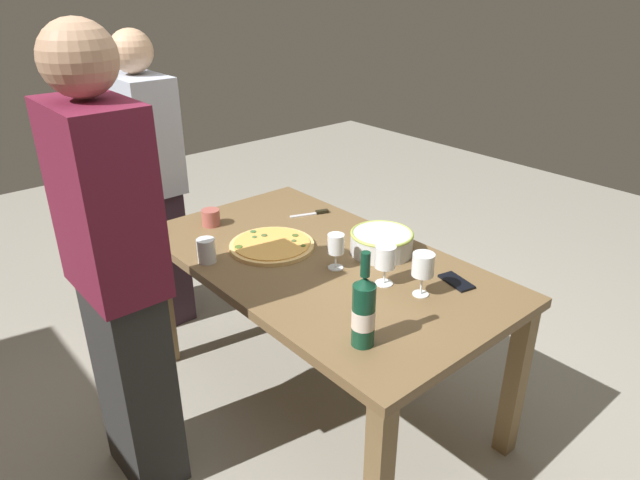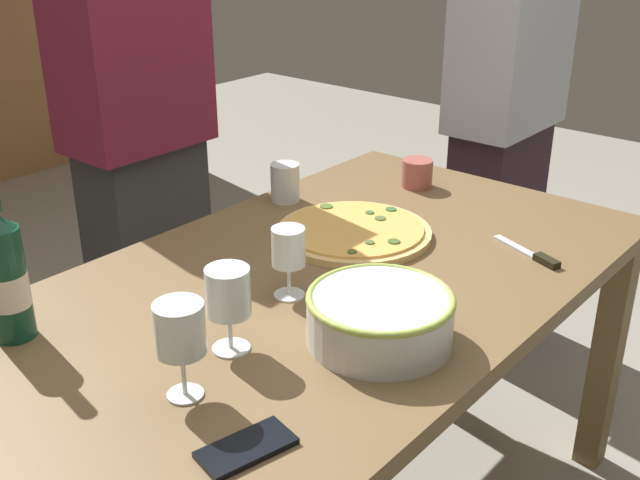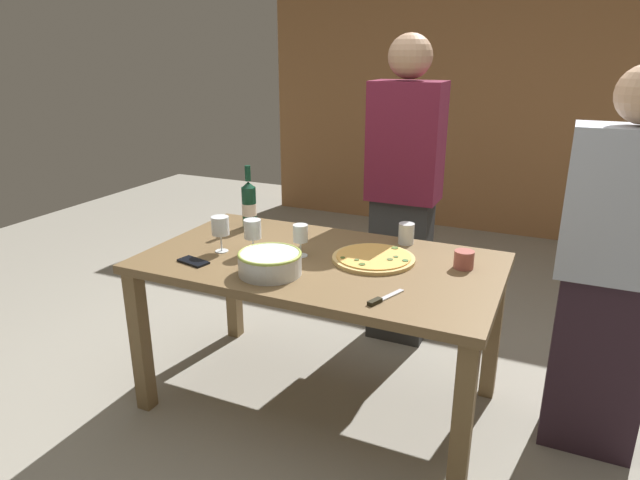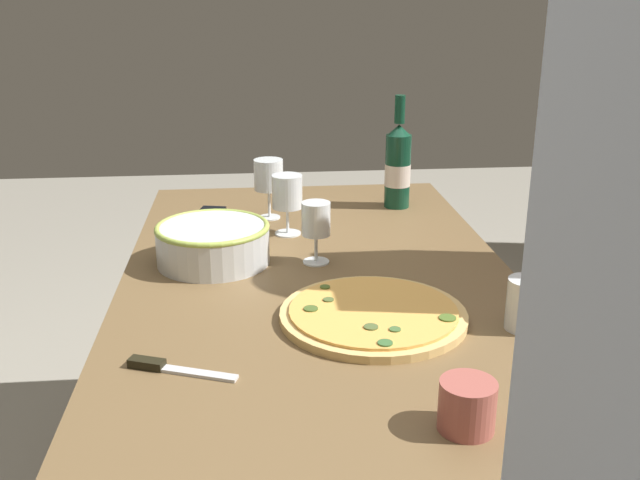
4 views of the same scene
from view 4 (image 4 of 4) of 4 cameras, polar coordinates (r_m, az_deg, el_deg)
The scene contains 11 objects.
dining_table at distance 1.69m, azimuth -0.00°, elevation -5.91°, with size 1.60×0.90×0.75m.
pizza at distance 1.45m, azimuth 4.20°, elevation -5.84°, with size 0.37×0.37×0.03m.
serving_bowl at distance 1.74m, azimuth -8.41°, elevation -0.16°, with size 0.27×0.27×0.10m.
wine_bottle at distance 2.16m, azimuth 6.13°, elevation 5.85°, with size 0.08×0.08×0.33m.
wine_glass_near_pizza at distance 2.05m, azimuth -4.06°, elevation 5.03°, with size 0.08×0.08×0.17m.
wine_glass_by_bottle at distance 1.91m, azimuth -2.59°, elevation 3.70°, with size 0.08×0.08×0.16m.
wine_glass_far_left at distance 1.71m, azimuth -0.42°, elevation 1.39°, with size 0.07×0.07×0.15m.
cup_amber at distance 1.12m, azimuth 11.48°, elevation -12.64°, with size 0.09×0.09×0.08m, color #AB574E.
cup_ceramic at distance 1.45m, azimuth 15.90°, elevation -4.88°, with size 0.08×0.08×0.10m, color white.
cell_phone at distance 2.11m, azimuth -8.76°, elevation 1.98°, with size 0.07×0.14×0.01m, color black.
pizza_knife at distance 1.30m, azimuth -11.90°, elevation -9.77°, with size 0.09×0.19×0.02m.
Camera 4 is at (1.52, -0.15, 1.38)m, focal length 40.74 mm.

